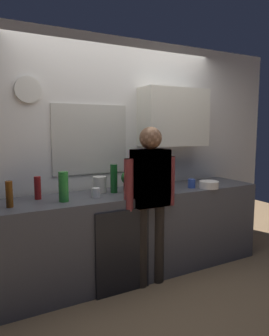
{
  "coord_description": "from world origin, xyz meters",
  "views": [
    {
      "loc": [
        -1.61,
        -2.62,
        1.6
      ],
      "look_at": [
        -0.04,
        0.25,
        1.17
      ],
      "focal_mm": 33.82,
      "sensor_mm": 36.0,
      "label": 1
    }
  ],
  "objects_px": {
    "cup_blue_mug": "(192,183)",
    "person_at_sink": "(150,193)",
    "bottle_amber_beer": "(9,194)",
    "dish_soap": "(172,180)",
    "coffee_maker": "(159,177)",
    "person_guest": "(150,193)",
    "cup_white_mug": "(96,193)",
    "storage_canister": "(100,185)",
    "bottle_clear_soda": "(64,187)",
    "cup_yellow_cup": "(140,186)",
    "mixing_bowl": "(209,185)",
    "potted_plant": "(128,180)",
    "bottle_dark_sauce": "(127,181)",
    "bottle_red_vinegar": "(38,188)",
    "bottle_green_wine": "(114,179)"
  },
  "relations": [
    {
      "from": "cup_blue_mug",
      "to": "person_at_sink",
      "type": "relative_size",
      "value": 0.06
    },
    {
      "from": "bottle_amber_beer",
      "to": "dish_soap",
      "type": "xyz_separation_m",
      "value": [
        1.79,
        0.13,
        -0.04
      ]
    },
    {
      "from": "coffee_maker",
      "to": "person_guest",
      "type": "height_order",
      "value": "person_guest"
    },
    {
      "from": "cup_white_mug",
      "to": "storage_canister",
      "type": "bearing_deg",
      "value": 58.93
    },
    {
      "from": "bottle_clear_soda",
      "to": "cup_white_mug",
      "type": "distance_m",
      "value": 0.34
    },
    {
      "from": "cup_yellow_cup",
      "to": "mixing_bowl",
      "type": "height_order",
      "value": "cup_yellow_cup"
    },
    {
      "from": "potted_plant",
      "to": "person_at_sink",
      "type": "xyz_separation_m",
      "value": [
        0.08,
        -0.31,
        -0.09
      ]
    },
    {
      "from": "bottle_clear_soda",
      "to": "potted_plant",
      "type": "bearing_deg",
      "value": 7.52
    },
    {
      "from": "mixing_bowl",
      "to": "storage_canister",
      "type": "height_order",
      "value": "storage_canister"
    },
    {
      "from": "cup_white_mug",
      "to": "cup_yellow_cup",
      "type": "height_order",
      "value": "cup_white_mug"
    },
    {
      "from": "cup_yellow_cup",
      "to": "potted_plant",
      "type": "height_order",
      "value": "potted_plant"
    },
    {
      "from": "coffee_maker",
      "to": "cup_blue_mug",
      "type": "bearing_deg",
      "value": -7.36
    },
    {
      "from": "bottle_dark_sauce",
      "to": "storage_canister",
      "type": "bearing_deg",
      "value": -175.12
    },
    {
      "from": "bottle_amber_beer",
      "to": "cup_white_mug",
      "type": "distance_m",
      "value": 0.8
    },
    {
      "from": "bottle_amber_beer",
      "to": "bottle_red_vinegar",
      "type": "distance_m",
      "value": 0.34
    },
    {
      "from": "person_at_sink",
      "to": "person_guest",
      "type": "bearing_deg",
      "value": 0.0
    },
    {
      "from": "bottle_dark_sauce",
      "to": "person_at_sink",
      "type": "distance_m",
      "value": 0.46
    },
    {
      "from": "bottle_green_wine",
      "to": "person_at_sink",
      "type": "xyz_separation_m",
      "value": [
        0.23,
        -0.35,
        -0.11
      ]
    },
    {
      "from": "bottle_dark_sauce",
      "to": "mixing_bowl",
      "type": "bearing_deg",
      "value": -25.28
    },
    {
      "from": "bottle_amber_beer",
      "to": "bottle_dark_sauce",
      "type": "xyz_separation_m",
      "value": [
        1.25,
        0.23,
        -0.03
      ]
    },
    {
      "from": "cup_white_mug",
      "to": "mixing_bowl",
      "type": "height_order",
      "value": "cup_white_mug"
    },
    {
      "from": "storage_canister",
      "to": "person_at_sink",
      "type": "distance_m",
      "value": 0.56
    },
    {
      "from": "coffee_maker",
      "to": "bottle_dark_sauce",
      "type": "distance_m",
      "value": 0.36
    },
    {
      "from": "dish_soap",
      "to": "potted_plant",
      "type": "bearing_deg",
      "value": -175.67
    },
    {
      "from": "bottle_green_wine",
      "to": "bottle_amber_beer",
      "type": "bearing_deg",
      "value": -173.26
    },
    {
      "from": "bottle_red_vinegar",
      "to": "bottle_amber_beer",
      "type": "bearing_deg",
      "value": -144.39
    },
    {
      "from": "bottle_red_vinegar",
      "to": "person_at_sink",
      "type": "relative_size",
      "value": 0.14
    },
    {
      "from": "bottle_red_vinegar",
      "to": "cup_blue_mug",
      "type": "distance_m",
      "value": 1.67
    },
    {
      "from": "bottle_green_wine",
      "to": "mixing_bowl",
      "type": "distance_m",
      "value": 1.09
    },
    {
      "from": "bottle_red_vinegar",
      "to": "mixing_bowl",
      "type": "xyz_separation_m",
      "value": [
        1.81,
        -0.36,
        -0.07
      ]
    },
    {
      "from": "bottle_clear_soda",
      "to": "person_at_sink",
      "type": "xyz_separation_m",
      "value": [
        0.81,
        -0.22,
        -0.1
      ]
    },
    {
      "from": "bottle_green_wine",
      "to": "cup_blue_mug",
      "type": "xyz_separation_m",
      "value": [
        0.89,
        -0.18,
        -0.1
      ]
    },
    {
      "from": "mixing_bowl",
      "to": "person_at_sink",
      "type": "height_order",
      "value": "person_at_sink"
    },
    {
      "from": "cup_yellow_cup",
      "to": "potted_plant",
      "type": "xyz_separation_m",
      "value": [
        -0.16,
        -0.04,
        0.09
      ]
    },
    {
      "from": "bottle_clear_soda",
      "to": "bottle_red_vinegar",
      "type": "bearing_deg",
      "value": 131.92
    },
    {
      "from": "bottle_red_vinegar",
      "to": "bottle_dark_sauce",
      "type": "height_order",
      "value": "bottle_red_vinegar"
    },
    {
      "from": "person_at_sink",
      "to": "bottle_green_wine",
      "type": "bearing_deg",
      "value": 137.33
    },
    {
      "from": "bottle_red_vinegar",
      "to": "potted_plant",
      "type": "bearing_deg",
      "value": -7.29
    },
    {
      "from": "bottle_green_wine",
      "to": "person_at_sink",
      "type": "bearing_deg",
      "value": -56.53
    },
    {
      "from": "bottle_red_vinegar",
      "to": "coffee_maker",
      "type": "bearing_deg",
      "value": -9.33
    },
    {
      "from": "bottle_amber_beer",
      "to": "person_guest",
      "type": "xyz_separation_m",
      "value": [
        1.28,
        -0.23,
        -0.08
      ]
    },
    {
      "from": "dish_soap",
      "to": "storage_canister",
      "type": "height_order",
      "value": "dish_soap"
    },
    {
      "from": "cup_blue_mug",
      "to": "person_at_sink",
      "type": "height_order",
      "value": "person_at_sink"
    },
    {
      "from": "coffee_maker",
      "to": "bottle_red_vinegar",
      "type": "height_order",
      "value": "coffee_maker"
    },
    {
      "from": "coffee_maker",
      "to": "bottle_green_wine",
      "type": "relative_size",
      "value": 1.1
    },
    {
      "from": "person_at_sink",
      "to": "person_guest",
      "type": "distance_m",
      "value": 0.0
    },
    {
      "from": "coffee_maker",
      "to": "potted_plant",
      "type": "height_order",
      "value": "coffee_maker"
    },
    {
      "from": "bottle_red_vinegar",
      "to": "bottle_clear_soda",
      "type": "bearing_deg",
      "value": -48.08
    },
    {
      "from": "cup_yellow_cup",
      "to": "storage_canister",
      "type": "height_order",
      "value": "storage_canister"
    },
    {
      "from": "coffee_maker",
      "to": "storage_canister",
      "type": "relative_size",
      "value": 1.94
    }
  ]
}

